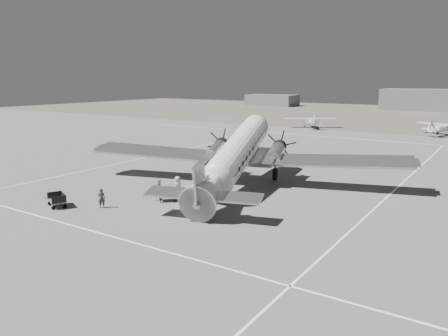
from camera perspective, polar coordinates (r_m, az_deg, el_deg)
ground at (r=38.89m, az=1.22°, el=-2.96°), size 260.00×260.00×0.00m
taxi_line_near at (r=28.54m, az=-14.06°, el=-8.77°), size 60.00×0.15×0.01m
taxi_line_right at (r=34.31m, az=18.54°, el=-5.56°), size 0.15×80.00×0.01m
taxi_line_left at (r=57.38m, az=-8.77°, el=1.65°), size 0.15×60.00×0.01m
taxi_line_horizon at (r=75.27m, az=17.63°, el=3.58°), size 90.00×0.15×0.01m
grass_infield at (r=128.85m, az=24.40°, el=6.20°), size 260.00×90.00×0.01m
shed_secondary at (r=165.12m, az=6.30°, el=8.80°), size 18.00×10.00×4.00m
dc3_airliner at (r=39.20m, az=1.60°, el=1.58°), size 36.05×29.70×5.93m
light_plane_left at (r=90.58m, az=11.30°, el=5.86°), size 13.45×12.74×2.19m
light_plane_right at (r=85.82m, az=26.86°, el=4.55°), size 13.51×12.44×2.26m
baggage_cart_near at (r=35.72m, az=-7.36°, el=-3.68°), size 1.81×1.75×0.84m
baggage_cart_far at (r=36.31m, az=-20.99°, el=-3.96°), size 2.21×1.94×1.04m
ground_crew at (r=34.87m, az=-15.71°, el=-3.82°), size 0.67×0.63×1.53m
ramp_agent at (r=35.96m, az=-8.40°, el=-2.83°), size 0.89×1.02×1.78m
passenger at (r=36.80m, az=-6.06°, el=-2.44°), size 0.65×0.92×1.78m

